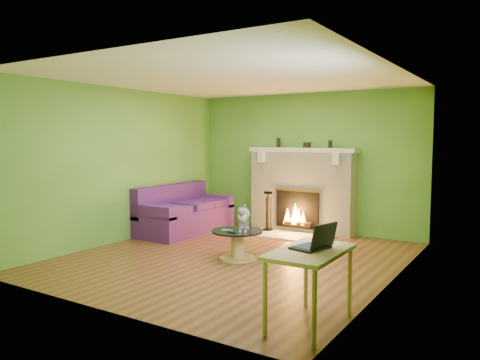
% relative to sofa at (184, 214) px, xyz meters
% --- Properties ---
extents(floor, '(5.00, 5.00, 0.00)m').
position_rel_sofa_xyz_m(floor, '(1.86, -1.10, -0.34)').
color(floor, '#532E17').
rests_on(floor, ground).
extents(ceiling, '(5.00, 5.00, 0.00)m').
position_rel_sofa_xyz_m(ceiling, '(1.86, -1.10, 2.26)').
color(ceiling, white).
rests_on(ceiling, wall_back).
extents(wall_back, '(5.00, 0.00, 5.00)m').
position_rel_sofa_xyz_m(wall_back, '(1.86, 1.40, 0.96)').
color(wall_back, '#4B832A').
rests_on(wall_back, floor).
extents(wall_front, '(5.00, 0.00, 5.00)m').
position_rel_sofa_xyz_m(wall_front, '(1.86, -3.60, 0.96)').
color(wall_front, '#4B832A').
rests_on(wall_front, floor).
extents(wall_left, '(0.00, 5.00, 5.00)m').
position_rel_sofa_xyz_m(wall_left, '(-0.39, -1.10, 0.96)').
color(wall_left, '#4B832A').
rests_on(wall_left, floor).
extents(wall_right, '(0.00, 5.00, 5.00)m').
position_rel_sofa_xyz_m(wall_right, '(4.11, -1.10, 0.96)').
color(wall_right, '#4B832A').
rests_on(wall_right, floor).
extents(window_frame, '(0.00, 1.20, 1.20)m').
position_rel_sofa_xyz_m(window_frame, '(4.10, -2.00, 1.21)').
color(window_frame, silver).
rests_on(window_frame, wall_right).
extents(window_pane, '(0.00, 1.06, 1.06)m').
position_rel_sofa_xyz_m(window_pane, '(4.09, -2.00, 1.21)').
color(window_pane, white).
rests_on(window_pane, wall_right).
extents(fireplace, '(2.10, 0.46, 1.58)m').
position_rel_sofa_xyz_m(fireplace, '(1.86, 1.21, 0.43)').
color(fireplace, beige).
rests_on(fireplace, floor).
extents(hearth, '(1.50, 0.75, 0.03)m').
position_rel_sofa_xyz_m(hearth, '(1.86, 0.70, -0.33)').
color(hearth, beige).
rests_on(hearth, floor).
extents(mantel, '(2.10, 0.28, 0.08)m').
position_rel_sofa_xyz_m(mantel, '(1.86, 1.19, 1.20)').
color(mantel, beige).
rests_on(mantel, fireplace).
extents(sofa, '(0.89, 1.96, 0.88)m').
position_rel_sofa_xyz_m(sofa, '(0.00, 0.00, 0.00)').
color(sofa, '#451A65').
rests_on(sofa, floor).
extents(coffee_table, '(0.75, 0.75, 0.43)m').
position_rel_sofa_xyz_m(coffee_table, '(1.94, -1.16, -0.10)').
color(coffee_table, tan).
rests_on(coffee_table, floor).
extents(desk, '(0.56, 0.97, 0.72)m').
position_rel_sofa_xyz_m(desk, '(3.81, -2.84, 0.29)').
color(desk, tan).
rests_on(desk, floor).
extents(cat, '(0.46, 0.64, 0.38)m').
position_rel_sofa_xyz_m(cat, '(2.02, -1.11, 0.27)').
color(cat, slate).
rests_on(cat, coffee_table).
extents(remote_silver, '(0.17, 0.06, 0.02)m').
position_rel_sofa_xyz_m(remote_silver, '(1.84, -1.28, 0.09)').
color(remote_silver, gray).
rests_on(remote_silver, coffee_table).
extents(remote_black, '(0.16, 0.10, 0.02)m').
position_rel_sofa_xyz_m(remote_black, '(1.96, -1.34, 0.09)').
color(remote_black, black).
rests_on(remote_black, coffee_table).
extents(laptop, '(0.38, 0.41, 0.26)m').
position_rel_sofa_xyz_m(laptop, '(3.79, -2.79, 0.51)').
color(laptop, black).
rests_on(laptop, desk).
extents(fire_tools, '(0.20, 0.20, 0.74)m').
position_rel_sofa_xyz_m(fire_tools, '(1.34, 0.85, 0.06)').
color(fire_tools, black).
rests_on(fire_tools, hearth).
extents(mantel_vase_left, '(0.08, 0.08, 0.18)m').
position_rel_sofa_xyz_m(mantel_vase_left, '(1.36, 1.22, 1.33)').
color(mantel_vase_left, black).
rests_on(mantel_vase_left, mantel).
extents(mantel_vase_right, '(0.07, 0.07, 0.14)m').
position_rel_sofa_xyz_m(mantel_vase_right, '(2.40, 1.22, 1.31)').
color(mantel_vase_right, black).
rests_on(mantel_vase_right, mantel).
extents(mantel_box, '(0.12, 0.08, 0.10)m').
position_rel_sofa_xyz_m(mantel_box, '(1.95, 1.22, 1.29)').
color(mantel_box, black).
rests_on(mantel_box, mantel).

